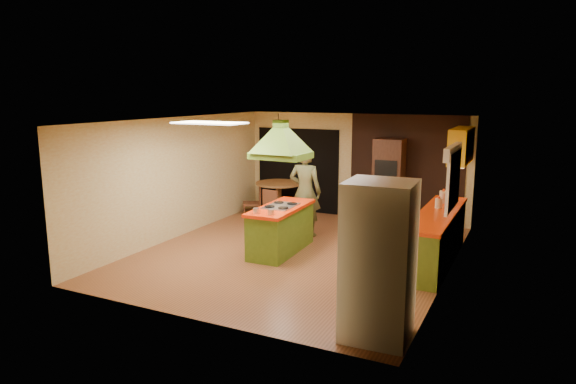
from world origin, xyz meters
The scene contains 21 objects.
ground centered at (0.00, 0.00, 0.00)m, with size 6.50×6.50×0.00m, color brown.
room_walls centered at (0.00, 0.00, 1.25)m, with size 5.50×6.50×6.50m.
ceiling_plane centered at (0.00, 0.00, 2.50)m, with size 6.50×6.50×0.00m, color silver.
brick_panel centered at (1.25, 3.23, 1.25)m, with size 2.64×0.03×2.50m, color #381E14.
nook_opening centered at (-1.50, 3.23, 1.05)m, with size 2.20×0.03×2.10m, color black.
right_counter centered at (2.45, 0.60, 0.46)m, with size 0.62×3.05×0.92m.
upper_cabinets centered at (2.57, 2.20, 1.95)m, with size 0.34×1.40×0.70m, color yellow.
window_right centered at (2.70, 0.40, 1.77)m, with size 0.12×1.35×1.06m.
fluor_panel centered at (-1.10, -1.20, 2.48)m, with size 1.20×0.60×0.03m, color white.
kitchen_island centered at (-0.32, -0.06, 0.45)m, with size 0.76×1.78×0.90m.
range_hood centered at (-0.32, -0.06, 2.25)m, with size 1.04×0.76×0.79m.
man centered at (-0.37, 1.17, 0.95)m, with size 0.69×0.45×1.89m, color brown.
refrigerator centered at (2.31, -2.66, 0.98)m, with size 0.81×0.77×1.97m, color white.
wall_oven centered at (0.93, 2.95, 0.98)m, with size 0.66×0.61×1.97m.
dining_table centered at (-1.68, 2.50, 0.59)m, with size 1.12×1.12×0.83m.
chair_left centered at (-2.38, 2.40, 0.41)m, with size 0.45×0.45×0.81m, color brown, non-canonical shape.
chair_near centered at (-1.43, 1.85, 0.40)m, with size 0.44×0.44×0.80m, color brown, non-canonical shape.
pendant_lamp centered at (-1.68, 2.50, 1.90)m, with size 0.35×0.35×0.22m, color #FF9E3F.
canister_large centered at (2.40, 1.44, 1.03)m, with size 0.15×0.15×0.23m, color #F5EBC5.
canister_medium centered at (2.40, 1.41, 1.02)m, with size 0.14×0.14×0.20m, color beige.
canister_small centered at (2.40, 0.93, 1.01)m, with size 0.13×0.13×0.17m, color beige.
Camera 1 is at (3.92, -8.48, 3.00)m, focal length 32.00 mm.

